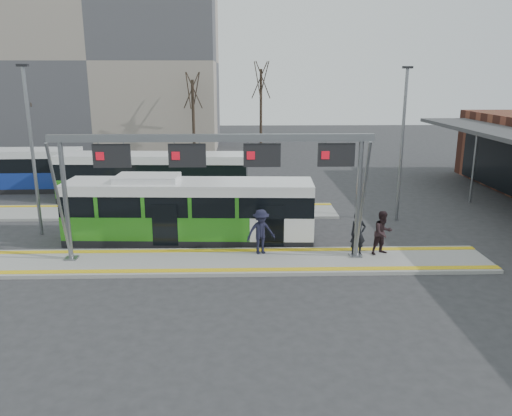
% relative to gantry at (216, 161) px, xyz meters
% --- Properties ---
extents(ground, '(120.00, 120.00, 0.00)m').
position_rel_gantry_xyz_m(ground, '(0.35, -0.25, -4.30)').
color(ground, '#2D2D30').
rests_on(ground, ground).
extents(platform_main, '(22.00, 3.00, 0.15)m').
position_rel_gantry_xyz_m(platform_main, '(0.35, -0.25, -4.22)').
color(platform_main, gray).
rests_on(platform_main, ground).
extents(platform_second, '(20.00, 3.00, 0.15)m').
position_rel_gantry_xyz_m(platform_second, '(-3.65, 7.75, -4.22)').
color(platform_second, gray).
rests_on(platform_second, ground).
extents(tactile_main, '(22.00, 2.65, 0.02)m').
position_rel_gantry_xyz_m(tactile_main, '(0.35, -0.25, -4.14)').
color(tactile_main, yellow).
rests_on(tactile_main, platform_main).
extents(tactile_second, '(20.00, 0.35, 0.02)m').
position_rel_gantry_xyz_m(tactile_second, '(-3.65, 8.90, -4.14)').
color(tactile_second, yellow).
rests_on(tactile_second, platform_second).
extents(gantry, '(13.00, 1.68, 5.20)m').
position_rel_gantry_xyz_m(gantry, '(0.00, 0.00, 0.00)').
color(gantry, slate).
rests_on(gantry, platform_main).
extents(apartment_block, '(24.50, 12.50, 18.40)m').
position_rel_gantry_xyz_m(apartment_block, '(-13.65, 35.75, 4.91)').
color(apartment_block, gray).
rests_on(apartment_block, ground).
extents(hero_bus, '(11.56, 2.97, 3.15)m').
position_rel_gantry_xyz_m(hero_bus, '(-1.47, 2.84, -2.86)').
color(hero_bus, black).
rests_on(hero_bus, ground).
extents(bg_bus_green, '(11.78, 3.03, 2.92)m').
position_rel_gantry_xyz_m(bg_bus_green, '(-4.49, 11.00, -2.86)').
color(bg_bus_green, black).
rests_on(bg_bus_green, ground).
extents(passenger_a, '(0.76, 0.57, 1.89)m').
position_rel_gantry_xyz_m(passenger_a, '(5.94, 0.19, -3.21)').
color(passenger_a, black).
rests_on(passenger_a, platform_main).
extents(passenger_b, '(1.14, 1.03, 1.90)m').
position_rel_gantry_xyz_m(passenger_b, '(7.04, 0.31, -3.20)').
color(passenger_b, black).
rests_on(passenger_b, platform_main).
extents(passenger_c, '(1.42, 1.06, 1.96)m').
position_rel_gantry_xyz_m(passenger_c, '(1.83, 0.50, -3.17)').
color(passenger_c, black).
rests_on(passenger_c, platform_main).
extents(tree_left, '(1.40, 1.40, 8.21)m').
position_rel_gantry_xyz_m(tree_left, '(-3.53, 27.96, 1.92)').
color(tree_left, '#382B21').
rests_on(tree_left, ground).
extents(tree_mid, '(1.40, 1.40, 9.38)m').
position_rel_gantry_xyz_m(tree_mid, '(3.07, 33.67, 2.82)').
color(tree_mid, '#382B21').
rests_on(tree_mid, ground).
extents(tree_far, '(1.40, 1.40, 8.37)m').
position_rel_gantry_xyz_m(tree_far, '(-19.14, 30.50, 2.05)').
color(tree_far, '#382B21').
rests_on(tree_far, ground).
extents(lamp_west, '(0.50, 0.25, 8.11)m').
position_rel_gantry_xyz_m(lamp_west, '(-8.88, 3.92, -0.00)').
color(lamp_west, slate).
rests_on(lamp_west, ground).
extents(lamp_east, '(0.50, 0.25, 8.06)m').
position_rel_gantry_xyz_m(lamp_east, '(9.40, 5.95, -0.03)').
color(lamp_east, slate).
rests_on(lamp_east, ground).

